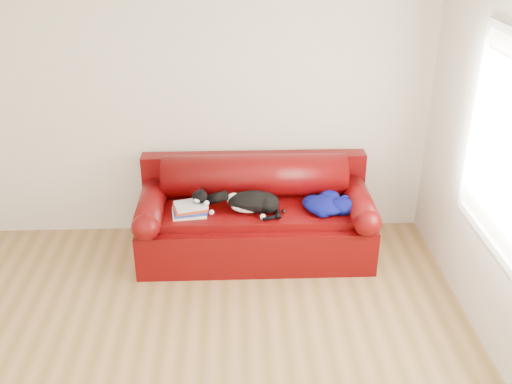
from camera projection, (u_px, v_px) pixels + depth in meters
ground at (180, 366)px, 4.27m from camera, size 4.50×4.50×0.00m
room_shell at (185, 148)px, 3.55m from camera, size 4.52×4.02×2.61m
sofa_base at (255, 231)px, 5.52m from camera, size 2.10×0.90×0.50m
sofa_back at (254, 189)px, 5.61m from camera, size 2.10×1.01×0.88m
book_stack at (190, 209)px, 5.24m from camera, size 0.32×0.27×0.10m
cat at (252, 202)px, 5.27m from camera, size 0.61×0.40×0.23m
blanket at (328, 204)px, 5.30m from camera, size 0.46×0.39×0.14m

